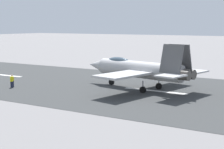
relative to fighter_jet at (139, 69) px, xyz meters
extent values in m
plane|color=slate|center=(-2.16, 0.07, -2.49)|extent=(400.00, 400.00, 0.00)
cube|color=#37393A|center=(-2.16, 0.07, -2.48)|extent=(240.00, 26.00, 0.02)
cube|color=white|center=(-2.23, 0.07, -2.46)|extent=(8.00, 0.70, 0.00)
cube|color=white|center=(23.71, 0.07, -2.46)|extent=(8.00, 0.70, 0.00)
cylinder|color=#AEADAE|center=(-0.05, 0.01, -0.07)|extent=(11.98, 4.33, 2.03)
cone|color=#AEADAE|center=(7.07, -1.43, -0.07)|extent=(3.01, 2.23, 1.73)
ellipsoid|color=#3F5160|center=(3.21, -0.65, 0.69)|extent=(3.75, 1.79, 1.10)
cylinder|color=#47423D|center=(-5.88, 1.75, -0.07)|extent=(2.37, 1.51, 1.10)
cylinder|color=#47423D|center=(-6.10, 0.67, -0.07)|extent=(2.37, 1.51, 1.10)
cube|color=#AEADAE|center=(-0.20, 4.34, -0.17)|extent=(4.60, 6.95, 0.24)
cube|color=#AEADAE|center=(-1.87, -3.92, -0.17)|extent=(4.60, 6.95, 0.24)
cube|color=#AEADAE|center=(-5.51, 3.56, 0.03)|extent=(2.91, 3.22, 0.16)
cube|color=#AEADAE|center=(-6.46, -1.14, 0.03)|extent=(2.91, 3.22, 0.16)
cube|color=#4D4D4F|center=(-4.92, 1.91, 1.63)|extent=(2.74, 1.44, 3.14)
cube|color=#4D4D4F|center=(-5.27, 0.15, 1.63)|extent=(2.74, 1.44, 3.14)
cylinder|color=silver|center=(4.40, -0.89, -1.79)|extent=(0.18, 0.18, 1.40)
cylinder|color=black|center=(4.40, -0.89, -2.11)|extent=(0.80, 0.44, 0.76)
cylinder|color=silver|center=(-1.50, 1.94, -1.79)|extent=(0.18, 0.18, 1.40)
cylinder|color=black|center=(-1.50, 1.94, -2.11)|extent=(0.80, 0.44, 0.76)
cylinder|color=silver|center=(-2.13, -1.20, -1.79)|extent=(0.18, 0.18, 1.40)
cylinder|color=black|center=(-2.13, -1.20, -2.11)|extent=(0.80, 0.44, 0.76)
cube|color=#1E2338|center=(14.13, 7.08, -2.05)|extent=(0.24, 0.36, 0.87)
cube|color=yellow|center=(14.13, 7.08, -1.41)|extent=(0.38, 0.50, 0.59)
sphere|color=tan|center=(14.13, 7.08, -0.96)|extent=(0.22, 0.22, 0.22)
cylinder|color=yellow|center=(14.20, 6.79, -1.44)|extent=(0.10, 0.10, 0.56)
cylinder|color=yellow|center=(14.05, 7.37, -1.44)|extent=(0.10, 0.10, 0.56)
cone|color=orange|center=(6.35, -12.96, -2.21)|extent=(0.44, 0.44, 0.55)
camera|label=1|loc=(-19.03, 38.20, 5.40)|focal=56.87mm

